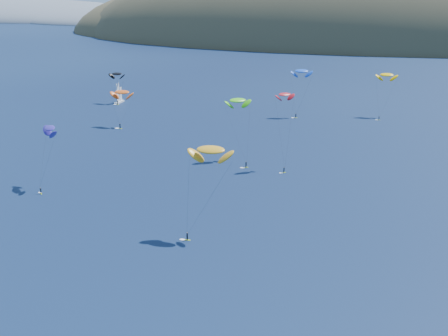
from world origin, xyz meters
TOP-DOWN VIEW (x-y plane):
  - island at (39.40, 562.36)m, footprint 730.00×300.00m
  - headland at (-445.26, 750.08)m, footprint 460.00×250.00m
  - sailboat at (-89.02, 198.10)m, footprint 8.49×7.39m
  - kitesurfer_1 at (-68.16, 154.82)m, footprint 9.67×8.18m
  - kitesurfer_2 at (-3.77, 57.84)m, footprint 10.32×8.92m
  - kitesurfer_3 at (-12.59, 121.30)m, footprint 10.76×15.47m
  - kitesurfer_4 at (-1.57, 192.07)m, footprint 9.84×9.30m
  - kitesurfer_9 at (3.61, 115.84)m, footprint 6.85×11.35m
  - kitesurfer_10 at (-57.51, 80.34)m, footprint 8.65×13.42m
  - kitesurfer_11 at (33.65, 201.42)m, footprint 9.04×13.02m
  - kitesurfer_12 at (-89.88, 198.71)m, footprint 8.28×7.58m

SIDE VIEW (x-z plane):
  - island at x=39.40m, z-range -115.74..94.26m
  - headland at x=-445.26m, z-range -33.36..26.64m
  - sailboat at x=-89.02m, z-range -4.46..6.29m
  - kitesurfer_1 at x=-68.16m, z-range 5.44..21.70m
  - kitesurfer_12 at x=-89.88m, z-range 5.69..21.65m
  - kitesurfer_10 at x=-57.51m, z-range 7.17..26.22m
  - kitesurfer_11 at x=33.65m, z-range 7.56..27.62m
  - kitesurfer_3 at x=-12.59m, z-range 8.38..30.03m
  - kitesurfer_4 at x=-1.57m, z-range 8.34..30.12m
  - kitesurfer_2 at x=-3.77m, z-range 8.64..31.60m
  - kitesurfer_9 at x=3.61m, z-range 10.47..35.16m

